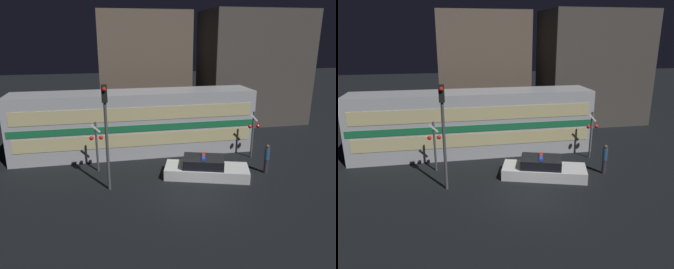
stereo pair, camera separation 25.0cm
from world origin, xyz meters
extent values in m
plane|color=black|center=(0.00, 0.00, 0.00)|extent=(120.00, 120.00, 0.00)
cube|color=#B7BABF|center=(-2.39, 7.40, 2.24)|extent=(16.82, 2.91, 4.48)
cube|color=#19723F|center=(-2.39, 5.94, 2.24)|extent=(16.48, 0.03, 0.45)
cube|color=beige|center=(-2.39, 5.94, 1.43)|extent=(15.98, 0.02, 0.90)
cube|color=beige|center=(-2.39, 5.94, 3.22)|extent=(15.98, 0.02, 0.90)
cube|color=silver|center=(1.32, 2.36, 0.33)|extent=(5.32, 3.34, 0.65)
cube|color=black|center=(1.13, 2.42, 0.94)|extent=(2.78, 2.33, 0.57)
cube|color=blue|center=(1.04, 2.14, 1.28)|extent=(0.37, 0.61, 0.12)
cube|color=red|center=(1.22, 2.69, 1.28)|extent=(0.37, 0.61, 0.12)
cylinder|color=#2D2833|center=(5.10, 2.14, 0.44)|extent=(0.26, 0.26, 0.88)
cylinder|color=navy|center=(5.10, 2.14, 1.24)|extent=(0.31, 0.31, 0.73)
sphere|color=brown|center=(5.10, 2.14, 1.73)|extent=(0.24, 0.24, 0.24)
cylinder|color=#4C4C51|center=(5.37, 4.82, 1.64)|extent=(0.13, 0.13, 3.28)
sphere|color=red|center=(5.09, 4.68, 2.29)|extent=(0.26, 0.26, 0.26)
sphere|color=red|center=(5.66, 4.68, 2.29)|extent=(0.26, 0.26, 0.26)
cube|color=white|center=(5.37, 4.74, 2.88)|extent=(0.58, 0.03, 0.58)
cylinder|color=#4C4C51|center=(-5.09, 4.51, 1.60)|extent=(0.13, 0.13, 3.20)
sphere|color=red|center=(-5.38, 4.37, 2.24)|extent=(0.26, 0.26, 0.26)
sphere|color=red|center=(-4.81, 4.37, 2.24)|extent=(0.26, 0.26, 0.26)
cube|color=white|center=(-5.09, 4.43, 2.81)|extent=(0.58, 0.03, 0.58)
cylinder|color=#4C4C51|center=(-4.49, 1.79, 2.46)|extent=(0.16, 0.16, 4.92)
cube|color=black|center=(-4.49, 1.79, 5.37)|extent=(0.30, 0.30, 0.90)
sphere|color=red|center=(-4.49, 1.59, 5.62)|extent=(0.23, 0.23, 0.23)
cube|color=brown|center=(-0.72, 14.76, 5.11)|extent=(7.98, 4.05, 10.23)
cube|color=#47423D|center=(9.82, 14.78, 5.20)|extent=(9.48, 6.11, 10.40)
camera|label=1|loc=(-4.62, -15.05, 8.25)|focal=35.00mm
camera|label=2|loc=(-4.38, -15.09, 8.25)|focal=35.00mm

